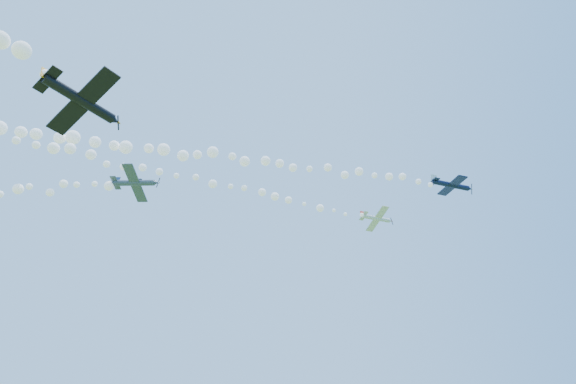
{
  "coord_description": "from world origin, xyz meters",
  "views": [
    {
      "loc": [
        4.07,
        -61.25,
        2.0
      ],
      "look_at": [
        2.04,
        -6.72,
        44.24
      ],
      "focal_mm": 30.0,
      "sensor_mm": 36.0,
      "label": 1
    }
  ],
  "objects_px": {
    "plane_navy": "(452,185)",
    "plane_grey": "(135,183)",
    "plane_white": "(377,218)",
    "plane_black": "(82,101)"
  },
  "relations": [
    {
      "from": "plane_white",
      "to": "plane_black",
      "type": "xyz_separation_m",
      "value": [
        -32.17,
        -39.89,
        -13.89
      ]
    },
    {
      "from": "plane_black",
      "to": "plane_grey",
      "type": "bearing_deg",
      "value": 44.51
    },
    {
      "from": "plane_white",
      "to": "plane_grey",
      "type": "bearing_deg",
      "value": -178.96
    },
    {
      "from": "plane_grey",
      "to": "plane_navy",
      "type": "bearing_deg",
      "value": 17.7
    },
    {
      "from": "plane_navy",
      "to": "plane_grey",
      "type": "relative_size",
      "value": 1.07
    },
    {
      "from": "plane_navy",
      "to": "plane_white",
      "type": "bearing_deg",
      "value": 154.69
    },
    {
      "from": "plane_grey",
      "to": "plane_black",
      "type": "height_order",
      "value": "plane_grey"
    },
    {
      "from": "plane_white",
      "to": "plane_grey",
      "type": "height_order",
      "value": "plane_white"
    },
    {
      "from": "plane_white",
      "to": "plane_grey",
      "type": "xyz_separation_m",
      "value": [
        -36.34,
        -15.97,
        -3.95
      ]
    },
    {
      "from": "plane_navy",
      "to": "plane_black",
      "type": "height_order",
      "value": "plane_navy"
    }
  ]
}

